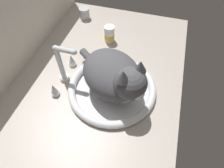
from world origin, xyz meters
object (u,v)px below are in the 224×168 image
cat (115,76)px  pill_bottle (109,34)px  faucet (63,68)px  metal_jar (84,13)px  sink_basin (112,88)px

cat → pill_bottle: size_ratio=4.18×
faucet → pill_bottle: faucet is taller
cat → metal_jar: cat is taller
pill_bottle → faucet: bearing=160.7°
metal_jar → pill_bottle: pill_bottle is taller
faucet → cat: (-1.23, -21.66, 3.62)cm
pill_bottle → cat: bearing=-159.2°
cat → pill_bottle: 33.13cm
sink_basin → metal_jar: metal_jar is taller
sink_basin → cat: 9.57cm
faucet → sink_basin: bearing=-90.0°
faucet → cat: 21.99cm
sink_basin → faucet: bearing=90.0°
sink_basin → pill_bottle: bearing=18.8°
cat → metal_jar: size_ratio=5.84×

